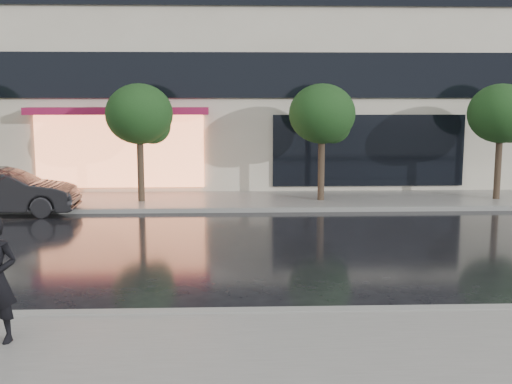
{
  "coord_description": "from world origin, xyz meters",
  "views": [
    {
      "loc": [
        0.01,
        -11.18,
        3.69
      ],
      "look_at": [
        0.57,
        3.55,
        1.4
      ],
      "focal_mm": 45.0,
      "sensor_mm": 36.0,
      "label": 1
    }
  ],
  "objects": [
    {
      "name": "sidewalk_near",
      "position": [
        0.0,
        -3.25,
        0.06
      ],
      "size": [
        60.0,
        4.5,
        0.12
      ],
      "primitive_type": "cube",
      "color": "slate",
      "rests_on": "ground"
    },
    {
      "name": "tree_mid_east",
      "position": [
        3.06,
        10.03,
        2.92
      ],
      "size": [
        2.2,
        2.2,
        3.99
      ],
      "color": "#33261C",
      "rests_on": "ground"
    },
    {
      "name": "tree_far_east",
      "position": [
        9.06,
        10.03,
        2.92
      ],
      "size": [
        2.2,
        2.2,
        3.99
      ],
      "color": "#33261C",
      "rests_on": "ground"
    },
    {
      "name": "curb_far",
      "position": [
        0.0,
        8.5,
        0.07
      ],
      "size": [
        60.0,
        0.25,
        0.14
      ],
      "primitive_type": "cube",
      "color": "gray",
      "rests_on": "ground"
    },
    {
      "name": "curb_near",
      "position": [
        0.0,
        -1.0,
        0.07
      ],
      "size": [
        60.0,
        0.25,
        0.14
      ],
      "primitive_type": "cube",
      "color": "gray",
      "rests_on": "ground"
    },
    {
      "name": "sidewalk_far",
      "position": [
        0.0,
        10.25,
        0.06
      ],
      "size": [
        60.0,
        3.5,
        0.12
      ],
      "primitive_type": "cube",
      "color": "slate",
      "rests_on": "ground"
    },
    {
      "name": "parked_car",
      "position": [
        -6.87,
        8.3,
        0.71
      ],
      "size": [
        4.34,
        1.65,
        1.41
      ],
      "primitive_type": "imported",
      "rotation": [
        0.0,
        0.0,
        1.61
      ],
      "color": "black",
      "rests_on": "ground"
    },
    {
      "name": "tree_mid_west",
      "position": [
        -2.94,
        10.03,
        2.92
      ],
      "size": [
        2.2,
        2.2,
        3.99
      ],
      "color": "#33261C",
      "rests_on": "ground"
    },
    {
      "name": "ground",
      "position": [
        0.0,
        0.0,
        0.0
      ],
      "size": [
        120.0,
        120.0,
        0.0
      ],
      "primitive_type": "plane",
      "color": "black",
      "rests_on": "ground"
    }
  ]
}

